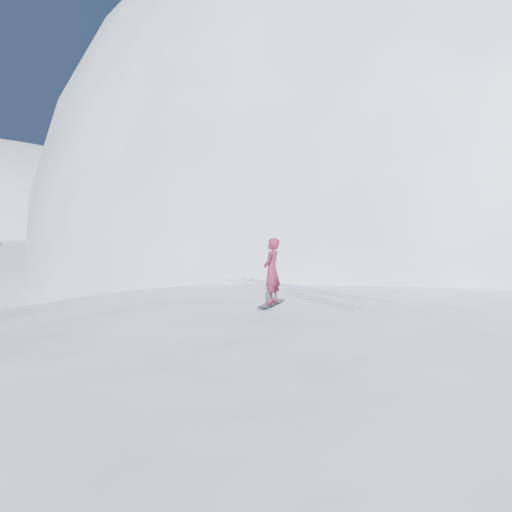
{
  "coord_description": "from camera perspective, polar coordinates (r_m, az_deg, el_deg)",
  "views": [
    {
      "loc": [
        -8.26,
        -8.78,
        4.93
      ],
      "look_at": [
        -2.45,
        4.93,
        3.5
      ],
      "focal_mm": 40.0,
      "sensor_mm": 36.0,
      "label": 1
    }
  ],
  "objects": [
    {
      "name": "ground",
      "position": [
        13.02,
        19.62,
        -17.09
      ],
      "size": [
        400.0,
        400.0,
        0.0
      ],
      "primitive_type": "plane",
      "color": "white",
      "rests_on": "ground"
    },
    {
      "name": "near_ridge",
      "position": [
        15.77,
        14.81,
        -12.91
      ],
      "size": [
        36.0,
        28.0,
        4.8
      ],
      "primitive_type": "ellipsoid",
      "color": "white",
      "rests_on": "ground"
    },
    {
      "name": "summit_peak",
      "position": [
        46.36,
        17.96,
        -0.89
      ],
      "size": [
        60.0,
        56.0,
        56.0
      ],
      "primitive_type": "ellipsoid",
      "color": "white",
      "rests_on": "ground"
    },
    {
      "name": "peak_shoulder",
      "position": [
        34.44,
        9.35,
        -2.82
      ],
      "size": [
        28.0,
        24.0,
        18.0
      ],
      "primitive_type": "ellipsoid",
      "color": "white",
      "rests_on": "ground"
    },
    {
      "name": "wind_bumps",
      "position": [
        14.23,
        11.92,
        -14.91
      ],
      "size": [
        16.0,
        14.4,
        1.0
      ],
      "color": "white",
      "rests_on": "ground"
    },
    {
      "name": "snowboard",
      "position": [
        14.2,
        1.58,
        -4.74
      ],
      "size": [
        1.11,
        1.07,
        0.02
      ],
      "primitive_type": "cube",
      "rotation": [
        0.0,
        0.0,
        0.76
      ],
      "color": "black",
      "rests_on": "near_ridge"
    },
    {
      "name": "snowboarder",
      "position": [
        14.07,
        1.59,
        -1.47
      ],
      "size": [
        0.69,
        0.68,
        1.61
      ],
      "primitive_type": "imported",
      "rotation": [
        0.0,
        0.0,
        3.9
      ],
      "color": "maroon",
      "rests_on": "snowboard"
    },
    {
      "name": "board_tracks",
      "position": [
        16.23,
        4.4,
        -3.43
      ],
      "size": [
        2.45,
        5.96,
        0.04
      ],
      "color": "silver",
      "rests_on": "ground"
    }
  ]
}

